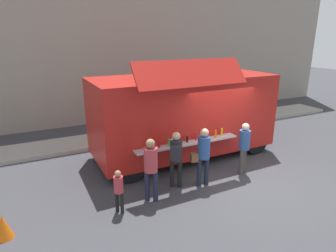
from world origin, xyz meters
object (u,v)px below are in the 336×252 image
Objects in this scene: trash_bin at (224,115)px; customer_rear_waiting at (151,165)px; child_near_queue at (119,188)px; customer_mid_with_backpack at (176,154)px; customer_front_ordering at (203,152)px; customer_extra_browsing at (244,144)px; food_truck_main at (184,113)px; traffic_cone_orange at (3,227)px.

customer_rear_waiting reaches higher than trash_bin.
customer_rear_waiting is 0.98m from child_near_queue.
customer_rear_waiting is 1.53× the size of child_near_queue.
customer_rear_waiting reaches higher than customer_mid_with_backpack.
customer_front_ordering reaches higher than child_near_queue.
customer_front_ordering is 1.04× the size of customer_mid_with_backpack.
customer_rear_waiting is 3.16m from customer_extra_browsing.
food_truck_main reaches higher than child_near_queue.
traffic_cone_orange is at bearing 100.36° from customer_front_ordering.
customer_extra_browsing is at bearing -66.23° from food_truck_main.
child_near_queue is (-1.78, -0.47, -0.34)m from customer_mid_with_backpack.
child_near_queue is at bearing -142.60° from food_truck_main.
customer_extra_browsing is at bearing -33.24° from child_near_queue.
trash_bin is 5.12m from customer_extra_browsing.
customer_mid_with_backpack is at bearing -31.62° from customer_rear_waiting.
customer_rear_waiting reaches higher than child_near_queue.
trash_bin is 0.56× the size of customer_front_ordering.
customer_extra_browsing is (6.53, 0.17, 0.69)m from traffic_cone_orange.
traffic_cone_orange is 10.19m from trash_bin.
customer_front_ordering is at bearing -48.14° from customer_rear_waiting.
traffic_cone_orange is at bearing 137.99° from child_near_queue.
customer_extra_browsing is 1.46× the size of child_near_queue.
customer_front_ordering is at bearing -132.49° from trash_bin.
traffic_cone_orange is 0.58× the size of trash_bin.
customer_front_ordering is at bearing -105.97° from food_truck_main.
customer_mid_with_backpack is 0.96× the size of customer_rear_waiting.
customer_rear_waiting is at bearing 63.94° from customer_extra_browsing.
customer_rear_waiting is 1.05× the size of customer_extra_browsing.
customer_extra_browsing is (1.54, 0.09, -0.04)m from customer_front_ordering.
child_near_queue is at bearing -3.95° from traffic_cone_orange.
food_truck_main is 3.22m from customer_rear_waiting.
customer_extra_browsing reaches higher than child_near_queue.
customer_front_ordering reaches higher than customer_mid_with_backpack.
child_near_queue is at bearing -144.45° from trash_bin.
customer_extra_browsing is (-2.58, -4.40, 0.49)m from trash_bin.
food_truck_main is 3.80× the size of customer_mid_with_backpack.
trash_bin is at bearing -12.76° from customer_rear_waiting.
food_truck_main reaches higher than trash_bin.
customer_rear_waiting is at bearing 139.80° from customer_mid_with_backpack.
customer_mid_with_backpack is (-4.85, -4.27, 0.53)m from trash_bin.
customer_mid_with_backpack reaches higher than traffic_cone_orange.
food_truck_main is at bearing -5.84° from customer_rear_waiting.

